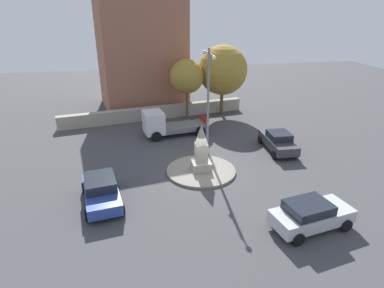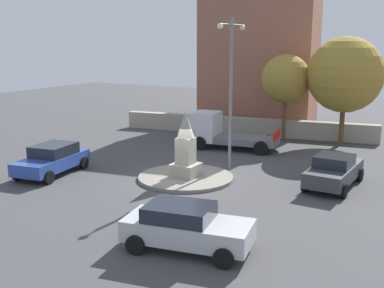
{
  "view_description": "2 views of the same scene",
  "coord_description": "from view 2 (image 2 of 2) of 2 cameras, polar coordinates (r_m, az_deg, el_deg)",
  "views": [
    {
      "loc": [
        18.87,
        -4.45,
        10.29
      ],
      "look_at": [
        -0.64,
        -0.49,
        1.79
      ],
      "focal_mm": 30.51,
      "sensor_mm": 36.0,
      "label": 1
    },
    {
      "loc": [
        19.24,
        11.09,
        6.59
      ],
      "look_at": [
        -0.51,
        0.06,
        1.65
      ],
      "focal_mm": 44.5,
      "sensor_mm": 36.0,
      "label": 2
    }
  ],
  "objects": [
    {
      "name": "ground_plane",
      "position": [
        23.17,
        -0.76,
        -4.21
      ],
      "size": [
        80.0,
        80.0,
        0.0
      ],
      "primitive_type": "plane",
      "color": "#424244"
    },
    {
      "name": "car_dark_grey_passing",
      "position": [
        22.75,
        16.66,
        -3.07
      ],
      "size": [
        4.26,
        2.08,
        1.49
      ],
      "color": "#38383D",
      "rests_on": "ground"
    },
    {
      "name": "corner_building",
      "position": [
        38.55,
        8.36,
        10.72
      ],
      "size": [
        8.39,
        9.38,
        11.2
      ],
      "primitive_type": "cube",
      "rotation": [
        0.0,
        0.0,
        4.87
      ],
      "color": "#935B47",
      "rests_on": "ground"
    },
    {
      "name": "car_silver_waiting",
      "position": [
        15.4,
        -0.74,
        -9.84
      ],
      "size": [
        2.53,
        4.32,
        1.49
      ],
      "color": "#B7BABF",
      "rests_on": "ground"
    },
    {
      "name": "monument",
      "position": [
        22.78,
        -0.77,
        -0.52
      ],
      "size": [
        1.24,
        1.24,
        3.2
      ],
      "color": "#9E9687",
      "rests_on": "traffic_island"
    },
    {
      "name": "stone_boundary_wall",
      "position": [
        34.11,
        6.34,
        2.14
      ],
      "size": [
        3.56,
        18.0,
        1.22
      ],
      "primitive_type": "cube",
      "rotation": [
        0.0,
        0.0,
        4.87
      ],
      "color": "#9E9687",
      "rests_on": "ground"
    },
    {
      "name": "car_blue_parked_right",
      "position": [
        24.84,
        -16.4,
        -1.73
      ],
      "size": [
        4.4,
        2.53,
        1.49
      ],
      "color": "#2D479E",
      "rests_on": "ground"
    },
    {
      "name": "tree_near_wall",
      "position": [
        32.12,
        11.16,
        7.66
      ],
      "size": [
        3.21,
        3.21,
        5.73
      ],
      "color": "brown",
      "rests_on": "ground"
    },
    {
      "name": "truck_white_near_island",
      "position": [
        29.61,
        3.56,
        1.45
      ],
      "size": [
        2.86,
        5.54,
        2.22
      ],
      "color": "silver",
      "rests_on": "ground"
    },
    {
      "name": "traffic_island",
      "position": [
        23.15,
        -0.76,
        -4.02
      ],
      "size": [
        4.63,
        4.63,
        0.16
      ],
      "primitive_type": "cylinder",
      "color": "gray",
      "rests_on": "ground"
    },
    {
      "name": "streetlamp",
      "position": [
        24.2,
        4.69,
        7.7
      ],
      "size": [
        2.91,
        0.28,
        7.71
      ],
      "color": "slate",
      "rests_on": "ground"
    },
    {
      "name": "tree_mid_cluster",
      "position": [
        31.73,
        17.88,
        7.9
      ],
      "size": [
        4.78,
        4.78,
        6.86
      ],
      "color": "brown",
      "rests_on": "ground"
    }
  ]
}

